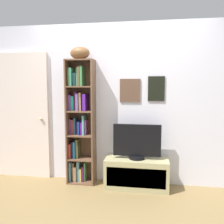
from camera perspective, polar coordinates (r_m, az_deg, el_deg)
The scene contains 7 objects.
ground at distance 2.85m, azimuth -1.82°, elevation -24.88°, with size 5.20×5.20×0.04m, color olive.
back_wall at distance 3.56m, azimuth 1.61°, elevation 1.88°, with size 4.80×0.08×2.35m.
bookshelf at distance 3.59m, azimuth -7.74°, elevation -2.57°, with size 0.40×0.25×1.82m.
football at distance 3.54m, azimuth -7.65°, elevation 13.71°, with size 0.29×0.18×0.18m, color brown.
tv_stand at distance 3.53m, azimuth 5.85°, elevation -14.27°, with size 0.89×0.37×0.42m.
television at distance 3.40m, azimuth 5.95°, elevation -7.13°, with size 0.67×0.22×0.49m.
door at distance 4.02m, azimuth -20.46°, elevation -0.88°, with size 0.85×0.09×1.95m.
Camera 1 is at (0.47, -2.39, 1.47)m, focal length 38.45 mm.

